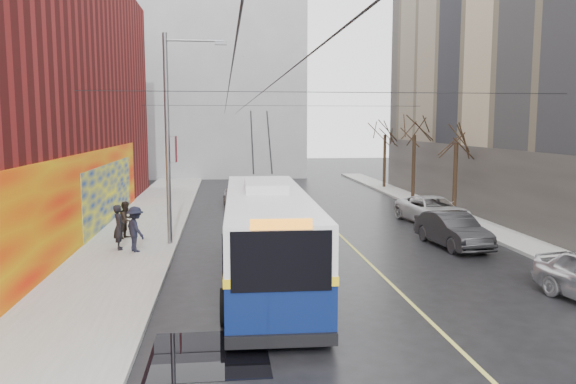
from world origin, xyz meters
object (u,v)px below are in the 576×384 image
at_px(trolleybus, 267,234).
at_px(parked_car_b, 453,230).
at_px(streetlight_pole, 171,134).
at_px(tree_far, 385,125).
at_px(pedestrian_b, 126,220).
at_px(pedestrian_c, 136,229).
at_px(pedestrian_a, 119,227).
at_px(tree_mid, 415,124).
at_px(parked_car_c, 433,210).
at_px(tree_near, 457,129).
at_px(following_car, 239,196).

relative_size(trolleybus, parked_car_b, 2.78).
bearing_deg(streetlight_pole, tree_far, 52.88).
xyz_separation_m(pedestrian_b, pedestrian_c, (0.82, -2.74, 0.08)).
bearing_deg(tree_far, pedestrian_a, -129.42).
relative_size(parked_car_b, pedestrian_b, 2.66).
height_order(tree_mid, trolleybus, tree_mid).
relative_size(parked_car_c, pedestrian_b, 3.09).
xyz_separation_m(trolleybus, parked_car_c, (9.55, 9.92, -0.90)).
bearing_deg(tree_near, pedestrian_b, -164.79).
height_order(trolleybus, parked_car_b, trolleybus).
xyz_separation_m(trolleybus, parked_car_b, (8.35, 4.47, -0.89)).
bearing_deg(streetlight_pole, parked_car_b, -6.68).
height_order(tree_near, tree_far, tree_far).
xyz_separation_m(tree_near, pedestrian_b, (-17.33, -4.71, -3.99)).
xyz_separation_m(parked_car_c, pedestrian_c, (-14.51, -5.50, 0.35)).
xyz_separation_m(trolleybus, following_car, (-0.48, 16.82, -0.89)).
xyz_separation_m(streetlight_pole, tree_mid, (15.14, 13.00, 0.41)).
height_order(trolleybus, parked_car_c, trolleybus).
xyz_separation_m(parked_car_b, pedestrian_c, (-13.31, -0.05, 0.33)).
distance_m(tree_mid, trolleybus, 22.42).
distance_m(tree_mid, following_car, 13.02).
distance_m(tree_far, parked_car_c, 16.67).
distance_m(pedestrian_b, pedestrian_c, 2.86).
distance_m(pedestrian_a, pedestrian_b, 2.27).
distance_m(parked_car_c, pedestrian_c, 15.52).
height_order(tree_far, trolleybus, tree_far).
bearing_deg(pedestrian_b, tree_mid, -33.67).
bearing_deg(parked_car_b, pedestrian_a, 172.42).
xyz_separation_m(tree_mid, pedestrian_c, (-16.51, -14.45, -4.19)).
height_order(streetlight_pole, following_car, streetlight_pole).
bearing_deg(tree_near, pedestrian_c, -155.72).
distance_m(tree_near, pedestrian_b, 18.39).
height_order(pedestrian_b, pedestrian_c, pedestrian_c).
relative_size(trolleybus, following_car, 2.90).
bearing_deg(parked_car_b, pedestrian_b, 163.37).
bearing_deg(tree_mid, parked_car_b, -102.53).
bearing_deg(parked_car_c, trolleybus, -141.24).
relative_size(tree_mid, pedestrian_c, 3.64).
bearing_deg(streetlight_pole, trolleybus, -58.56).
bearing_deg(trolleybus, parked_car_b, 29.47).
height_order(parked_car_b, pedestrian_c, pedestrian_c).
relative_size(tree_mid, parked_car_b, 1.50).
height_order(streetlight_pole, parked_car_b, streetlight_pole).
xyz_separation_m(parked_car_b, parked_car_c, (1.20, 5.45, -0.02)).
bearing_deg(pedestrian_b, following_car, -6.42).
xyz_separation_m(tree_far, parked_car_c, (-2.00, -15.95, -4.42)).
bearing_deg(tree_mid, pedestrian_b, -145.95).
bearing_deg(parked_car_b, parked_car_c, 71.73).
xyz_separation_m(streetlight_pole, tree_near, (15.14, 6.00, 0.13)).
xyz_separation_m(tree_near, tree_far, (0.00, 14.00, 0.17)).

